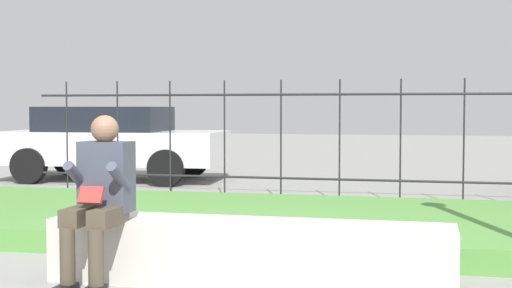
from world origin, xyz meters
The scene contains 6 objects.
ground_plane centered at (0.00, 0.00, 0.00)m, with size 60.00×60.00×0.00m, color gray.
stone_bench centered at (0.26, 0.00, 0.22)m, with size 3.07×0.52×0.49m.
person_seated_reader centered at (-0.81, -0.30, 0.71)m, with size 0.42×0.73×1.29m.
grass_berm centered at (0.00, 2.30, 0.11)m, with size 10.29×3.20×0.22m.
iron_fence centered at (0.00, 4.67, 0.91)m, with size 8.29×0.03×1.74m.
car_parked_left centered at (-4.07, 6.99, 0.73)m, with size 4.15×2.07×1.36m.
Camera 1 is at (1.54, -5.18, 1.35)m, focal length 50.00 mm.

